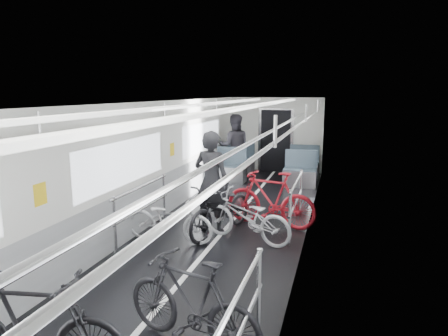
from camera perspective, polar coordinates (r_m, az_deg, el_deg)
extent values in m
cube|color=black|center=(6.75, -2.39, -11.63)|extent=(3.00, 14.00, 0.01)
cube|color=white|center=(6.24, -2.57, 9.16)|extent=(3.00, 14.00, 0.02)
cube|color=silver|center=(7.01, -14.17, -0.86)|extent=(0.02, 14.00, 2.40)
cube|color=silver|center=(6.09, 11.03, -2.49)|extent=(0.02, 14.00, 2.40)
cube|color=silver|center=(13.13, 7.43, 4.73)|extent=(3.00, 0.02, 2.40)
cube|color=white|center=(6.75, -2.39, -11.60)|extent=(0.08, 13.80, 0.01)
cube|color=gray|center=(7.18, -13.68, -6.74)|extent=(0.01, 13.90, 0.90)
cube|color=gray|center=(6.30, 10.51, -9.13)|extent=(0.01, 13.90, 0.90)
cube|color=white|center=(6.96, -14.03, 0.74)|extent=(0.01, 10.80, 0.75)
cube|color=white|center=(6.05, 10.82, -0.63)|extent=(0.01, 10.80, 0.75)
cube|color=white|center=(6.44, -7.25, 8.60)|extent=(0.14, 13.40, 0.05)
cube|color=white|center=(6.09, 2.39, 8.55)|extent=(0.14, 13.40, 0.05)
cube|color=black|center=(13.10, 7.36, 3.84)|extent=(0.95, 0.10, 2.00)
imported|color=black|center=(4.17, -25.74, -19.86)|extent=(1.82, 0.80, 1.06)
imported|color=#B4B5B9|center=(7.03, -7.82, -7.22)|extent=(1.58, 0.57, 0.83)
imported|color=black|center=(4.27, -4.68, -18.56)|extent=(1.70, 0.88, 0.98)
imported|color=#B5B5BB|center=(6.98, 3.17, -6.99)|extent=(1.79, 1.05, 0.89)
imported|color=#A5141F|center=(7.77, 6.67, -4.40)|extent=(1.88, 0.84, 1.09)
imported|color=black|center=(7.31, -0.32, -5.86)|extent=(1.17, 1.94, 0.96)
imported|color=black|center=(7.34, -1.79, -1.99)|extent=(0.76, 0.57, 1.90)
imported|color=#2D2A32|center=(12.05, 1.48, 3.13)|extent=(1.09, 0.95, 1.92)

